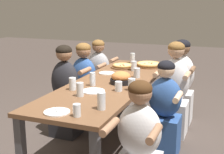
{
  "coord_description": "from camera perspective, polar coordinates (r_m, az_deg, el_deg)",
  "views": [
    {
      "loc": [
        -3.24,
        -1.27,
        1.65
      ],
      "look_at": [
        0.0,
        0.0,
        0.82
      ],
      "focal_mm": 50.0,
      "sensor_mm": 36.0,
      "label": 1
    }
  ],
  "objects": [
    {
      "name": "ground_plane",
      "position": [
        3.85,
        0.0,
        -11.9
      ],
      "size": [
        18.0,
        18.0,
        0.0
      ],
      "primitive_type": "plane",
      "color": "#423833",
      "rests_on": "ground"
    },
    {
      "name": "empty_plate_c",
      "position": [
        3.18,
        -3.46,
        -2.57
      ],
      "size": [
        0.24,
        0.24,
        0.02
      ],
      "color": "white",
      "rests_on": "dining_table"
    },
    {
      "name": "drinking_glass_g",
      "position": [
        2.64,
        -1.96,
        -4.62
      ],
      "size": [
        0.07,
        0.07,
        0.15
      ],
      "color": "silver",
      "rests_on": "dining_table"
    },
    {
      "name": "diner_near_center",
      "position": [
        3.46,
        9.52,
        -6.5
      ],
      "size": [
        0.51,
        0.4,
        1.06
      ],
      "rotation": [
        0.0,
        0.0,
        1.57
      ],
      "color": "#2D5193",
      "rests_on": "ground"
    },
    {
      "name": "empty_plate_b",
      "position": [
        3.98,
        -0.98,
        0.74
      ],
      "size": [
        0.2,
        0.2,
        0.02
      ],
      "color": "white",
      "rests_on": "dining_table"
    },
    {
      "name": "drinking_glass_j",
      "position": [
        4.69,
        3.78,
        3.38
      ],
      "size": [
        0.07,
        0.07,
        0.15
      ],
      "color": "silver",
      "rests_on": "dining_table"
    },
    {
      "name": "drinking_glass_c",
      "position": [
        3.02,
        -5.85,
        -2.45
      ],
      "size": [
        0.07,
        0.07,
        0.14
      ],
      "color": "silver",
      "rests_on": "dining_table"
    },
    {
      "name": "diner_near_right",
      "position": [
        4.42,
        12.4,
        -1.31
      ],
      "size": [
        0.51,
        0.4,
        1.17
      ],
      "rotation": [
        0.0,
        0.0,
        1.57
      ],
      "color": "silver",
      "rests_on": "ground"
    },
    {
      "name": "dining_table",
      "position": [
        3.61,
        0.0,
        -1.93
      ],
      "size": [
        2.61,
        0.82,
        0.77
      ],
      "color": "brown",
      "rests_on": "ground"
    },
    {
      "name": "drinking_glass_d",
      "position": [
        2.5,
        -6.44,
        -6.22
      ],
      "size": [
        0.06,
        0.06,
        0.1
      ],
      "color": "silver",
      "rests_on": "dining_table"
    },
    {
      "name": "drinking_glass_e",
      "position": [
        3.25,
        -7.21,
        -1.38
      ],
      "size": [
        0.07,
        0.07,
        0.13
      ],
      "color": "silver",
      "rests_on": "dining_table"
    },
    {
      "name": "empty_plate_a",
      "position": [
        2.62,
        -10.04,
        -6.32
      ],
      "size": [
        0.22,
        0.22,
        0.02
      ],
      "color": "white",
      "rests_on": "dining_table"
    },
    {
      "name": "skillet_bowl",
      "position": [
        3.48,
        1.66,
        -0.23
      ],
      "size": [
        0.35,
        0.24,
        0.14
      ],
      "color": "black",
      "rests_on": "dining_table"
    },
    {
      "name": "diner_near_midright",
      "position": [
        3.97,
        11.29,
        -2.85
      ],
      "size": [
        0.51,
        0.4,
        1.19
      ],
      "rotation": [
        0.0,
        0.0,
        1.57
      ],
      "color": "silver",
      "rests_on": "ground"
    },
    {
      "name": "pizza_board_main",
      "position": [
        4.42,
        6.77,
        2.27
      ],
      "size": [
        0.37,
        0.37,
        0.06
      ],
      "color": "brown",
      "rests_on": "dining_table"
    },
    {
      "name": "diner_far_center",
      "position": [
        3.94,
        -8.48,
        -3.2
      ],
      "size": [
        0.51,
        0.4,
        1.16
      ],
      "rotation": [
        0.0,
        0.0,
        -1.57
      ],
      "color": "#232328",
      "rests_on": "ground"
    },
    {
      "name": "drinking_glass_b",
      "position": [
        3.21,
        3.62,
        -1.52
      ],
      "size": [
        0.08,
        0.08,
        0.13
      ],
      "color": "silver",
      "rests_on": "dining_table"
    },
    {
      "name": "drinking_glass_i",
      "position": [
        3.19,
        1.21,
        -1.8
      ],
      "size": [
        0.08,
        0.08,
        0.1
      ],
      "color": "silver",
      "rests_on": "dining_table"
    },
    {
      "name": "diner_far_right",
      "position": [
        4.82,
        -2.44,
        -0.28
      ],
      "size": [
        0.51,
        0.4,
        1.11
      ],
      "rotation": [
        0.0,
        0.0,
        -1.57
      ],
      "color": "#99999E",
      "rests_on": "ground"
    },
    {
      "name": "diner_near_left",
      "position": [
        2.59,
        4.91,
        -13.26
      ],
      "size": [
        0.51,
        0.4,
        1.07
      ],
      "rotation": [
        0.0,
        0.0,
        1.57
      ],
      "color": "silver",
      "rests_on": "ground"
    },
    {
      "name": "diner_far_midright",
      "position": [
        4.38,
        -5.1,
        -1.55
      ],
      "size": [
        0.51,
        0.4,
        1.12
      ],
      "rotation": [
        0.0,
        0.0,
        -1.57
      ],
      "color": "#2D5193",
      "rests_on": "ground"
    },
    {
      "name": "drinking_glass_a",
      "position": [
        4.14,
        4.02,
        2.02
      ],
      "size": [
        0.08,
        0.08,
        0.13
      ],
      "color": "silver",
      "rests_on": "dining_table"
    },
    {
      "name": "pizza_board_second",
      "position": [
        4.32,
        1.95,
        2.03
      ],
      "size": [
        0.33,
        0.33,
        0.05
      ],
      "color": "brown",
      "rests_on": "dining_table"
    },
    {
      "name": "drinking_glass_h",
      "position": [
        3.39,
        -3.56,
        -0.56
      ],
      "size": [
        0.06,
        0.06,
        0.15
      ],
      "color": "silver",
      "rests_on": "dining_table"
    },
    {
      "name": "drinking_glass_f",
      "position": [
        3.76,
        4.57,
        0.65
      ],
      "size": [
        0.08,
        0.08,
        0.12
      ],
      "color": "silver",
      "rests_on": "dining_table"
    }
  ]
}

